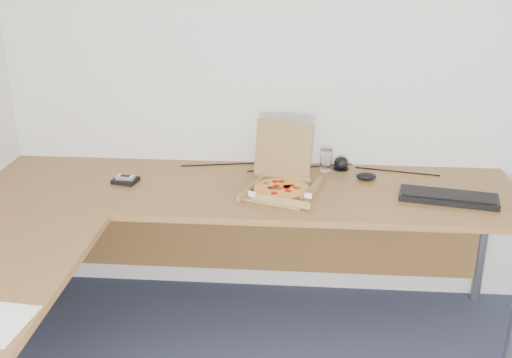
# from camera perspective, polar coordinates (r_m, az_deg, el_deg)

# --- Properties ---
(room_shell) EXTENTS (3.50, 3.50, 2.50)m
(room_shell) POSITION_cam_1_polar(r_m,az_deg,el_deg) (1.45, 13.86, -3.14)
(room_shell) COLOR silver
(room_shell) RESTS_ON ground
(desk) EXTENTS (2.50, 2.20, 0.73)m
(desk) POSITION_cam_1_polar(r_m,az_deg,el_deg) (2.61, -8.78, -4.66)
(desk) COLOR brown
(desk) RESTS_ON ground
(pizza_box) EXTENTS (0.28, 0.33, 0.29)m
(pizza_box) POSITION_cam_1_polar(r_m,az_deg,el_deg) (2.87, 2.32, -0.56)
(pizza_box) COLOR #A17D45
(pizza_box) RESTS_ON desk
(drinking_glass) EXTENTS (0.06, 0.06, 0.11)m
(drinking_glass) POSITION_cam_1_polar(r_m,az_deg,el_deg) (3.14, 6.36, 1.69)
(drinking_glass) COLOR silver
(drinking_glass) RESTS_ON desk
(keyboard) EXTENTS (0.45, 0.23, 0.03)m
(keyboard) POSITION_cam_1_polar(r_m,az_deg,el_deg) (2.91, 17.05, -1.61)
(keyboard) COLOR black
(keyboard) RESTS_ON desk
(mouse) EXTENTS (0.11, 0.09, 0.03)m
(mouse) POSITION_cam_1_polar(r_m,az_deg,el_deg) (3.06, 9.97, 0.25)
(mouse) COLOR black
(mouse) RESTS_ON desk
(wallet) EXTENTS (0.13, 0.11, 0.02)m
(wallet) POSITION_cam_1_polar(r_m,az_deg,el_deg) (3.05, -11.76, -0.13)
(wallet) COLOR black
(wallet) RESTS_ON desk
(phone) EXTENTS (0.09, 0.05, 0.02)m
(phone) POSITION_cam_1_polar(r_m,az_deg,el_deg) (3.04, -11.76, 0.15)
(phone) COLOR #B2B5BA
(phone) RESTS_ON wallet
(dome_speaker) EXTENTS (0.08, 0.08, 0.07)m
(dome_speaker) POSITION_cam_1_polar(r_m,az_deg,el_deg) (3.18, 7.73, 1.49)
(dome_speaker) COLOR black
(dome_speaker) RESTS_ON desk
(cable_bundle) EXTENTS (0.62, 0.13, 0.01)m
(cable_bundle) POSITION_cam_1_polar(r_m,az_deg,el_deg) (3.18, 4.26, 1.06)
(cable_bundle) COLOR black
(cable_bundle) RESTS_ON desk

